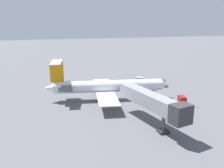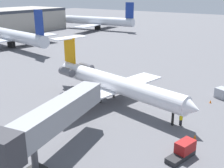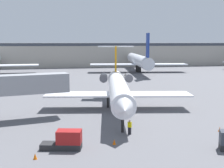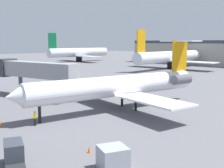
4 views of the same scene
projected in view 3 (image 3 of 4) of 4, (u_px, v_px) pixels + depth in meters
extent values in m
cube|color=#5B5B60|center=(123.00, 112.00, 44.48)|extent=(400.00, 400.00, 0.10)
cylinder|color=white|center=(118.00, 88.00, 45.19)|extent=(7.16, 26.80, 2.86)
cone|color=white|center=(124.00, 109.00, 31.19)|extent=(3.04, 2.61, 2.72)
cone|color=white|center=(115.00, 77.00, 59.29)|extent=(2.82, 2.96, 2.44)
cube|color=white|center=(157.00, 94.00, 46.47)|extent=(11.08, 6.05, 0.24)
cube|color=white|center=(79.00, 94.00, 46.20)|extent=(11.08, 6.05, 0.24)
cylinder|color=#595960|center=(128.00, 78.00, 55.42)|extent=(2.00, 3.40, 1.50)
cylinder|color=#595960|center=(104.00, 78.00, 55.32)|extent=(2.00, 3.40, 1.50)
cube|color=orange|center=(116.00, 59.00, 56.87)|extent=(0.76, 3.20, 4.86)
cube|color=white|center=(116.00, 46.00, 56.54)|extent=(7.10, 3.47, 0.20)
cylinder|color=black|center=(123.00, 124.00, 34.30)|extent=(0.36, 0.36, 2.02)
cylinder|color=black|center=(128.00, 101.00, 47.55)|extent=(0.36, 0.36, 2.02)
cylinder|color=black|center=(108.00, 101.00, 47.48)|extent=(0.36, 0.36, 2.02)
cube|color=gray|center=(4.00, 85.00, 38.81)|extent=(17.13, 6.05, 2.60)
cube|color=black|center=(130.00, 131.00, 33.56)|extent=(0.40, 0.39, 0.85)
cube|color=yellow|center=(130.00, 125.00, 33.45)|extent=(0.47, 0.45, 0.60)
sphere|color=tan|center=(130.00, 121.00, 33.39)|extent=(0.24, 0.24, 0.24)
cube|color=#262628|center=(61.00, 146.00, 29.00)|extent=(4.21, 2.22, 0.60)
cube|color=maroon|center=(69.00, 137.00, 28.84)|extent=(2.64, 1.88, 1.30)
cone|color=orange|center=(114.00, 142.00, 30.27)|extent=(0.36, 0.36, 0.55)
cone|color=orange|center=(35.00, 156.00, 26.44)|extent=(0.36, 0.36, 0.55)
cone|color=orange|center=(220.00, 129.00, 34.70)|extent=(0.36, 0.36, 0.55)
cube|color=#9E998E|center=(78.00, 54.00, 133.71)|extent=(132.63, 25.54, 10.18)
cube|color=#333842|center=(80.00, 44.00, 120.84)|extent=(132.63, 0.60, 1.20)
cylinder|color=silver|center=(138.00, 60.00, 103.32)|extent=(8.92, 40.31, 3.70)
cube|color=navy|center=(148.00, 45.00, 84.69)|extent=(0.82, 4.00, 7.00)
cube|color=silver|center=(138.00, 64.00, 103.53)|extent=(34.24, 10.36, 0.30)
cube|color=black|center=(138.00, 69.00, 103.75)|extent=(1.20, 2.80, 2.40)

